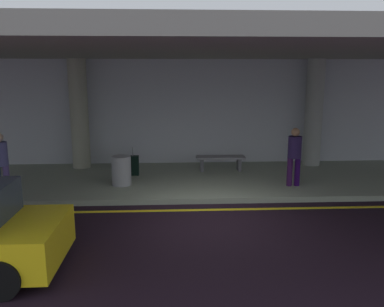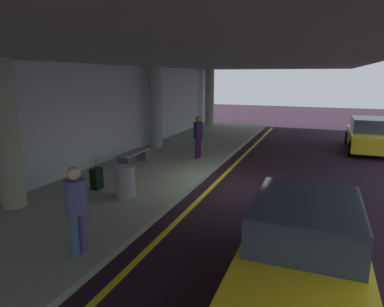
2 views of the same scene
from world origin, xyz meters
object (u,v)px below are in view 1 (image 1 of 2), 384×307
object	(u,v)px
person_waiting_for_ride	(294,153)
suitcase_upright_primary	(133,165)
traveler_with_luggage	(1,160)
bench_metal	(220,160)
support_column_center	(314,113)
support_column_left_mid	(79,114)
trash_bin_steel	(121,171)

from	to	relation	value
person_waiting_for_ride	suitcase_upright_primary	size ratio (longest dim) A/B	1.87
traveler_with_luggage	bench_metal	size ratio (longest dim) A/B	1.05
support_column_center	person_waiting_for_ride	distance (m)	3.10
support_column_left_mid	support_column_center	bearing A→B (deg)	0.00
support_column_center	bench_metal	size ratio (longest dim) A/B	2.28
traveler_with_luggage	trash_bin_steel	world-z (taller)	traveler_with_luggage
support_column_center	person_waiting_for_ride	world-z (taller)	support_column_center
support_column_left_mid	traveler_with_luggage	distance (m)	3.54
support_column_left_mid	support_column_center	distance (m)	8.00
support_column_left_mid	person_waiting_for_ride	xyz separation A→B (m)	(6.57, -2.61, -0.86)
support_column_center	bench_metal	bearing A→B (deg)	-167.78
suitcase_upright_primary	trash_bin_steel	xyz separation A→B (m)	(-0.23, -1.10, 0.11)
support_column_left_mid	bench_metal	distance (m)	4.97
support_column_center	traveler_with_luggage	bearing A→B (deg)	-161.50
traveler_with_luggage	trash_bin_steel	bearing A→B (deg)	149.34
traveler_with_luggage	bench_metal	xyz separation A→B (m)	(6.08, 2.42, -0.61)
support_column_left_mid	traveler_with_luggage	size ratio (longest dim) A/B	2.17
traveler_with_luggage	suitcase_upright_primary	world-z (taller)	traveler_with_luggage
support_column_center	bench_metal	distance (m)	3.69
support_column_left_mid	person_waiting_for_ride	size ratio (longest dim) A/B	2.17
traveler_with_luggage	suitcase_upright_primary	distance (m)	3.85
support_column_left_mid	bench_metal	world-z (taller)	support_column_left_mid
support_column_left_mid	person_waiting_for_ride	bearing A→B (deg)	-21.64
support_column_center	traveler_with_luggage	distance (m)	9.93
traveler_with_luggage	person_waiting_for_ride	bearing A→B (deg)	137.04
person_waiting_for_ride	bench_metal	world-z (taller)	person_waiting_for_ride
person_waiting_for_ride	bench_metal	xyz separation A→B (m)	(-1.87, 1.89, -0.61)
person_waiting_for_ride	traveler_with_luggage	bearing A→B (deg)	78.12
traveler_with_luggage	bench_metal	distance (m)	6.57
support_column_center	trash_bin_steel	size ratio (longest dim) A/B	4.29
support_column_center	trash_bin_steel	distance (m)	6.91
support_column_left_mid	trash_bin_steel	world-z (taller)	support_column_left_mid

